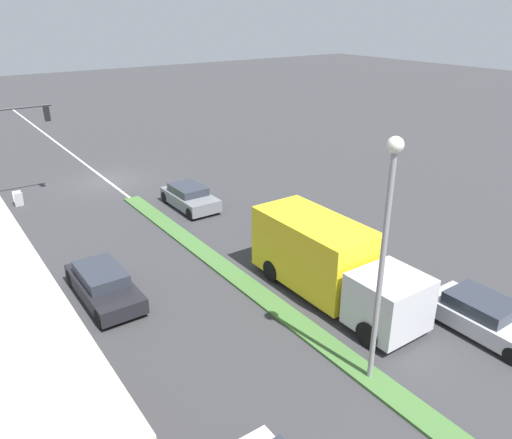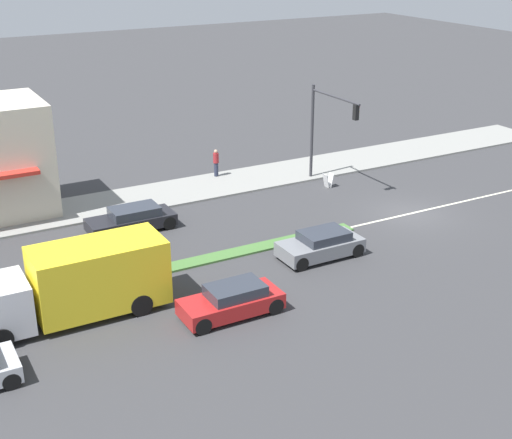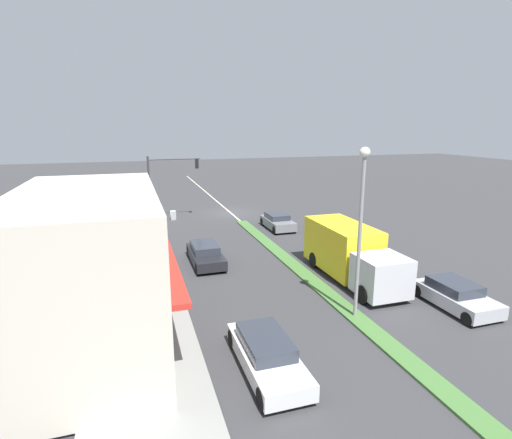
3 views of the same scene
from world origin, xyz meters
name	(u,v)px [view 3 (image 3 of 3)]	position (x,y,z in m)	size (l,w,h in m)	color
ground_plane	(309,279)	(0.00, 18.00, 0.00)	(160.00, 160.00, 0.00)	#38383A
sidewalk_right	(141,303)	(9.00, 18.50, 0.06)	(4.00, 73.00, 0.12)	gray
median_strip	(420,371)	(0.00, 27.00, 0.05)	(0.90, 46.00, 0.10)	#477538
lane_marking_center	(230,213)	(0.00, 0.00, 0.00)	(0.16, 60.00, 0.01)	beige
building_corner_store	(91,268)	(10.74, 21.49, 3.06)	(5.70, 10.25, 5.88)	beige
traffic_signal_main	(166,177)	(6.12, 1.39, 3.90)	(4.59, 0.34, 5.60)	#333338
street_lamp	(361,212)	(0.00, 22.77, 4.78)	(0.44, 0.44, 7.37)	gray
pedestrian	(116,226)	(10.34, 6.43, 1.00)	(0.34, 0.34, 1.67)	#282D42
warning_aframe_sign	(173,215)	(5.63, 1.44, 0.43)	(0.45, 0.53, 0.84)	silver
delivery_truck	(350,252)	(-2.20, 18.48, 1.47)	(2.44, 7.50, 2.87)	silver
sedan_silver	(456,295)	(-5.00, 23.29, 0.60)	(1.88, 3.88, 1.24)	#B7BABF
suv_grey	(278,222)	(-2.20, 7.18, 0.61)	(1.83, 3.90, 1.24)	slate
van_white	(267,354)	(5.00, 25.26, 0.60)	(1.75, 4.55, 1.22)	silver
hatchback_red	(345,238)	(-5.00, 13.22, 0.62)	(1.72, 4.02, 1.26)	#AD1E1E
sedan_dark	(205,254)	(5.00, 13.73, 0.60)	(1.77, 4.35, 1.22)	black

